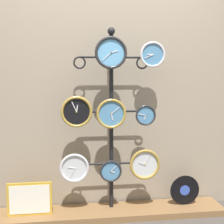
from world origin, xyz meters
name	(u,v)px	position (x,y,z in m)	size (l,w,h in m)	color
shop_wall	(109,71)	(0.00, 0.57, 1.40)	(4.40, 0.04, 2.80)	gray
low_shelf	(112,212)	(0.00, 0.35, 0.03)	(2.20, 0.36, 0.06)	brown
display_stand	(111,149)	(0.00, 0.41, 0.64)	(0.78, 0.37, 1.80)	black
clock_top_center	(111,53)	(-0.02, 0.30, 1.56)	(0.30, 0.04, 0.30)	#60A8DB
clock_top_right	(153,55)	(0.38, 0.33, 1.55)	(0.24, 0.04, 0.24)	#4C84B2
clock_middle_left	(77,112)	(-0.33, 0.31, 1.02)	(0.29, 0.04, 0.29)	black
clock_middle_center	(111,114)	(-0.02, 0.30, 1.00)	(0.28, 0.04, 0.28)	#4C84B2
clock_middle_right	(146,115)	(0.31, 0.32, 0.98)	(0.20, 0.04, 0.20)	#4C84B2
clock_bottom_left	(74,168)	(-0.36, 0.31, 0.50)	(0.28, 0.04, 0.28)	silver
clock_bottom_center	(111,171)	(-0.02, 0.33, 0.45)	(0.21, 0.04, 0.21)	#4C84B2
clock_bottom_right	(145,164)	(0.31, 0.30, 0.51)	(0.30, 0.04, 0.30)	silver
vinyl_record	(185,190)	(0.74, 0.36, 0.21)	(0.30, 0.01, 0.30)	black
picture_frame	(30,199)	(-0.77, 0.32, 0.22)	(0.41, 0.02, 0.31)	gold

